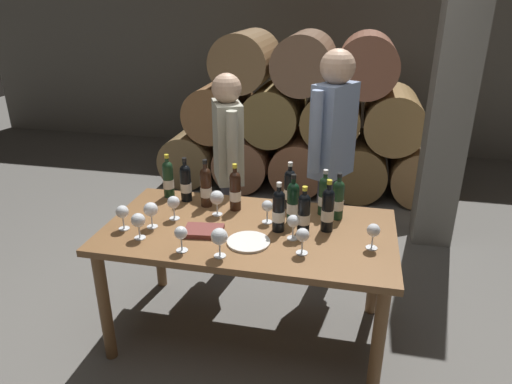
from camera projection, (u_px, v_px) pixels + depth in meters
ground_plane at (249, 332)px, 3.03m from camera, size 14.00×14.00×0.00m
cellar_back_wall at (319, 46)px, 6.26m from camera, size 10.00×0.24×2.80m
barrel_stack at (303, 121)px, 5.07m from camera, size 3.12×0.90×1.69m
stone_pillar at (452, 94)px, 3.70m from camera, size 0.32×0.32×2.60m
dining_table at (249, 242)px, 2.77m from camera, size 1.70×0.90×0.76m
wine_bottle_0 at (186, 182)px, 3.06m from camera, size 0.07×0.07×0.30m
wine_bottle_1 at (338, 199)px, 2.81m from camera, size 0.07×0.07×0.29m
wine_bottle_2 at (328, 209)px, 2.66m from camera, size 0.07×0.07×0.32m
wine_bottle_3 at (206, 186)px, 2.97m from camera, size 0.07×0.07×0.32m
wine_bottle_4 at (304, 213)px, 2.63m from camera, size 0.07×0.07×0.29m
wine_bottle_5 at (290, 188)px, 2.95m from camera, size 0.07×0.07×0.31m
wine_bottle_6 at (168, 179)px, 3.12m from camera, size 0.07×0.07×0.30m
wine_bottle_7 at (279, 210)px, 2.66m from camera, size 0.07×0.07×0.30m
wine_bottle_8 at (324, 195)px, 2.86m from camera, size 0.07×0.07×0.29m
wine_bottle_9 at (235, 190)px, 2.92m from camera, size 0.07×0.07×0.31m
wine_bottle_10 at (293, 202)px, 2.75m from camera, size 0.07×0.07×0.31m
wine_glass_0 at (173, 203)px, 2.81m from camera, size 0.08×0.08×0.15m
wine_glass_1 at (181, 234)px, 2.45m from camera, size 0.07×0.07×0.15m
wine_glass_2 at (151, 210)px, 2.70m from camera, size 0.08×0.08×0.16m
wine_glass_3 at (373, 231)px, 2.48m from camera, size 0.07×0.07×0.15m
wine_glass_4 at (122, 213)px, 2.68m from camera, size 0.08×0.08×0.15m
wine_glass_5 at (293, 222)px, 2.58m from camera, size 0.07×0.07×0.15m
wine_glass_6 at (303, 236)px, 2.43m from camera, size 0.07×0.07×0.15m
wine_glass_7 at (267, 207)px, 2.76m from camera, size 0.07×0.07×0.14m
wine_glass_8 at (138, 221)px, 2.58m from camera, size 0.08×0.08×0.15m
wine_glass_9 at (219, 237)px, 2.39m from camera, size 0.09×0.09×0.16m
wine_glass_10 at (217, 198)px, 2.86m from camera, size 0.09×0.09×0.16m
tasting_notebook at (204, 231)px, 2.67m from camera, size 0.24×0.19×0.03m
serving_plate at (249, 242)px, 2.57m from camera, size 0.24×0.24×0.01m
sommelier_presenting at (332, 149)px, 3.21m from camera, size 0.31×0.44×1.72m
taster_seated_left at (228, 160)px, 3.38m from camera, size 0.29×0.46×1.54m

